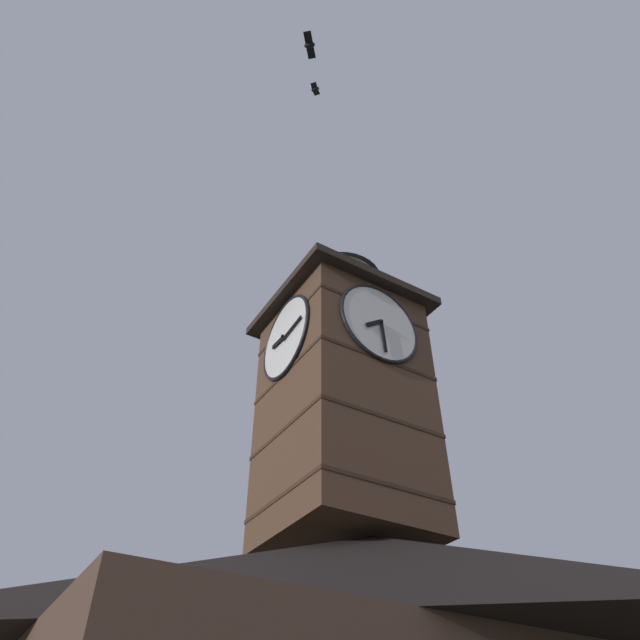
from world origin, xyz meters
name	(u,v)px	position (x,y,z in m)	size (l,w,h in m)	color
clock_tower	(343,389)	(0.25, -3.54, 11.28)	(4.32, 4.32, 9.78)	brown
moon	(202,612)	(-11.74, -43.72, 15.34)	(2.16, 2.16, 2.16)	silver
flying_bird_high	(310,45)	(4.32, 1.39, 18.19)	(0.65, 0.69, 0.16)	black
flying_bird_low	(315,89)	(2.89, -0.72, 20.48)	(0.46, 0.44, 0.15)	black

